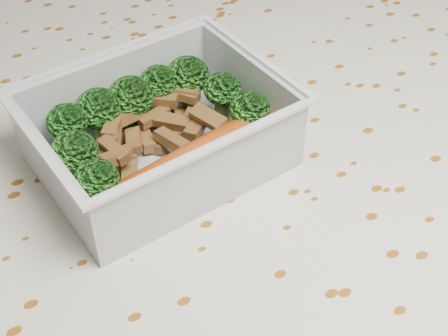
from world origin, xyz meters
TOP-DOWN VIEW (x-y plane):
  - dining_table at (0.00, 0.00)m, footprint 1.40×0.90m
  - tablecloth at (0.00, 0.00)m, footprint 1.46×0.96m
  - lunch_container at (-0.03, 0.05)m, footprint 0.20×0.17m
  - broccoli_florets at (-0.03, 0.07)m, footprint 0.17×0.12m
  - meat_pile at (-0.03, 0.06)m, footprint 0.11×0.08m
  - sausage at (-0.02, 0.01)m, footprint 0.16×0.06m

SIDE VIEW (x-z plane):
  - dining_table at x=0.00m, z-range 0.29..1.04m
  - tablecloth at x=0.00m, z-range 0.62..0.81m
  - meat_pile at x=-0.03m, z-range 0.76..0.79m
  - sausage at x=-0.02m, z-range 0.76..0.79m
  - lunch_container at x=-0.03m, z-range 0.75..0.81m
  - broccoli_florets at x=-0.03m, z-range 0.77..0.82m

